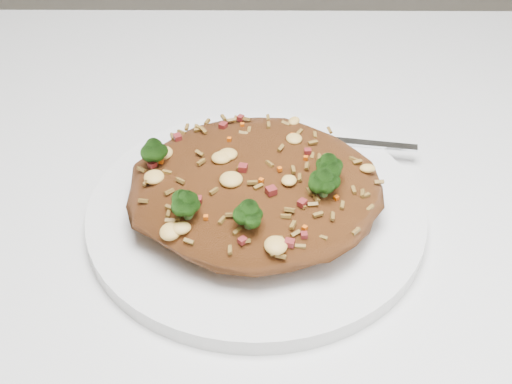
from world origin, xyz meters
TOP-DOWN VIEW (x-y plane):
  - dining_table at (0.00, 0.00)m, footprint 1.20×0.80m
  - plate at (0.02, 0.03)m, footprint 0.27×0.27m
  - fried_rice at (0.02, 0.03)m, footprint 0.20×0.18m
  - fork at (0.08, 0.11)m, footprint 0.16×0.04m

SIDE VIEW (x-z plane):
  - dining_table at x=0.00m, z-range 0.28..1.03m
  - plate at x=0.02m, z-range 0.75..0.76m
  - fork at x=0.08m, z-range 0.76..0.77m
  - fried_rice at x=0.02m, z-range 0.76..0.82m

